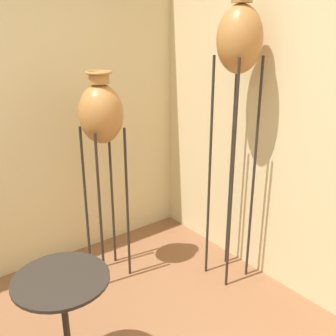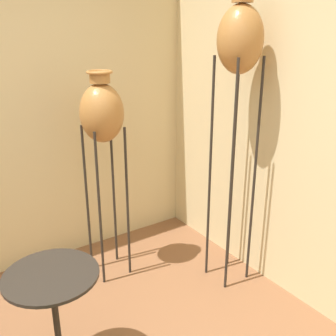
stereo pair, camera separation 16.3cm
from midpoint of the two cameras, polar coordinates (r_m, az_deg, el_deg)
The scene contains 3 objects.
vase_stand_tall at distance 2.78m, azimuth 8.56°, elevation 17.02°, with size 0.31×0.31×2.13m.
vase_stand_medium at distance 2.88m, azimuth -11.29°, elevation 7.32°, with size 0.32×0.32×1.63m.
side_table at distance 2.30m, azimuth -16.93°, elevation -18.93°, with size 0.50×0.50×0.70m.
Camera 1 is at (-0.47, -1.13, 1.92)m, focal length 42.00 mm.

